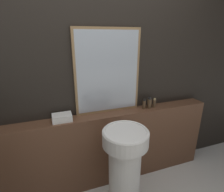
{
  "coord_description": "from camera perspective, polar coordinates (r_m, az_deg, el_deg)",
  "views": [
    {
      "loc": [
        -0.47,
        -0.43,
        1.71
      ],
      "look_at": [
        0.09,
        1.14,
        1.14
      ],
      "focal_mm": 28.0,
      "sensor_mm": 36.0,
      "label": 1
    }
  ],
  "objects": [
    {
      "name": "conditioner_bottle",
      "position": [
        2.12,
        12.1,
        -2.27
      ],
      "size": [
        0.05,
        0.05,
        0.13
      ],
      "color": "#4C3823",
      "rests_on": "vanity_counter"
    },
    {
      "name": "wall_back",
      "position": [
        1.91,
        -4.83,
        4.94
      ],
      "size": [
        8.0,
        0.06,
        2.5
      ],
      "color": "black",
      "rests_on": "ground_plane"
    },
    {
      "name": "lotion_bottle",
      "position": [
        2.16,
        13.66,
        -2.26
      ],
      "size": [
        0.04,
        0.04,
        0.11
      ],
      "color": "#4C3823",
      "rests_on": "vanity_counter"
    },
    {
      "name": "towel_stack",
      "position": [
        1.84,
        -15.98,
        -6.79
      ],
      "size": [
        0.19,
        0.14,
        0.07
      ],
      "color": "white",
      "rests_on": "vanity_counter"
    },
    {
      "name": "vanity_counter",
      "position": [
        2.15,
        -3.32,
        -17.1
      ],
      "size": [
        2.7,
        0.19,
        0.9
      ],
      "color": "brown",
      "rests_on": "ground_plane"
    },
    {
      "name": "mirror",
      "position": [
        1.87,
        -1.34,
        7.79
      ],
      "size": [
        0.72,
        0.03,
        0.9
      ],
      "color": "#937047",
      "rests_on": "vanity_counter"
    },
    {
      "name": "shampoo_bottle",
      "position": [
        2.09,
        10.44,
        -2.67
      ],
      "size": [
        0.04,
        0.04,
        0.12
      ],
      "color": "#4C3823",
      "rests_on": "vanity_counter"
    },
    {
      "name": "pedestal_sink",
      "position": [
        1.79,
        4.12,
        -22.6
      ],
      "size": [
        0.41,
        0.41,
        0.94
      ],
      "color": "white",
      "rests_on": "ground_plane"
    }
  ]
}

